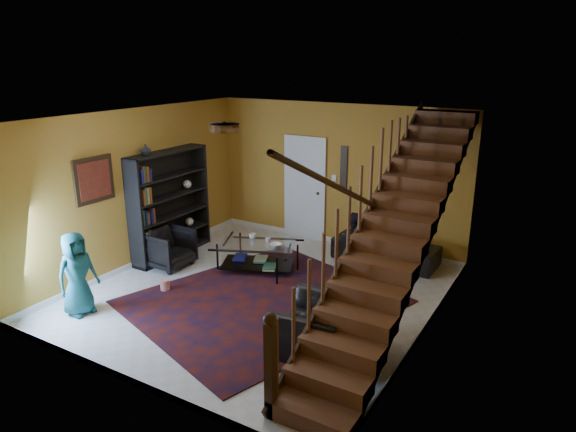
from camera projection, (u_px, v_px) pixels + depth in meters
The scene contains 21 objects.
floor at pixel (261, 294), 8.21m from camera, with size 5.50×5.50×0.00m, color beige.
room at pixel (241, 250), 9.94m from camera, with size 5.50×5.50×5.50m.
staircase at pixel (394, 234), 6.77m from camera, with size 0.95×5.02×3.18m.
bookshelf at pixel (170, 206), 9.58m from camera, with size 0.35×1.80×2.00m.
door at pixel (305, 190), 10.49m from camera, with size 0.82×0.05×2.05m, color silver.
framed_picture at pixel (94, 180), 8.19m from camera, with size 0.04×0.74×0.74m, color maroon.
wall_hanging at pixel (344, 169), 9.93m from camera, with size 0.14×0.03×0.90m, color black.
ceiling_fixture at pixel (224, 128), 6.74m from camera, with size 0.40×0.40×0.10m, color #3F2814.
rug at pixel (262, 301), 7.94m from camera, with size 3.19×3.64×0.02m, color #46140C.
sofa at pixel (385, 247), 9.43m from camera, with size 1.89×0.74×0.55m, color black.
armchair_left at pixel (169, 248), 9.20m from camera, with size 0.74×0.76×0.69m, color black.
armchair_right at pixel (315, 327), 6.56m from camera, with size 1.01×0.88×0.66m, color black.
person_adult_a at pixel (378, 250), 9.58m from camera, with size 0.45×0.30×1.24m, color black.
person_adult_b at pixel (353, 245), 9.81m from camera, with size 0.62×0.49×1.29m, color black.
person_child at pixel (77, 274), 7.42m from camera, with size 0.61×0.40×1.26m, color #1B5C68.
coffee_table at pixel (257, 255), 9.04m from camera, with size 1.49×1.22×0.49m.
cup_a at pixel (253, 236), 9.22m from camera, with size 0.13×0.13×0.10m, color #999999.
cup_b at pixel (268, 240), 9.04m from camera, with size 0.09×0.09×0.09m, color #999999.
bowl at pixel (275, 245), 8.86m from camera, with size 0.20×0.20×0.05m, color #999999.
vase at pixel (146, 150), 8.83m from camera, with size 0.18×0.18×0.19m, color #999999.
popcorn_bucket at pixel (165, 285), 8.29m from camera, with size 0.15×0.15×0.17m, color red.
Camera 1 is at (4.15, -6.22, 3.64)m, focal length 32.00 mm.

